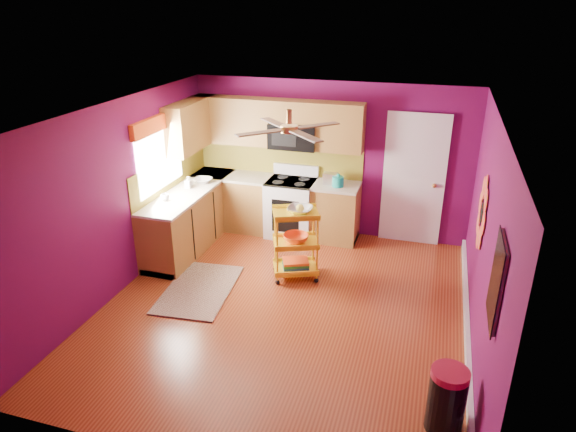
% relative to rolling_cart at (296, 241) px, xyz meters
% --- Properties ---
extents(ground, '(5.00, 5.00, 0.00)m').
position_rel_rolling_cart_xyz_m(ground, '(0.08, -0.81, -0.57)').
color(ground, maroon).
rests_on(ground, ground).
extents(room_envelope, '(4.54, 5.04, 2.52)m').
position_rel_rolling_cart_xyz_m(room_envelope, '(0.10, -0.81, 1.06)').
color(room_envelope, '#5C0A43').
rests_on(room_envelope, ground).
extents(lower_cabinets, '(2.81, 2.31, 0.94)m').
position_rel_rolling_cart_xyz_m(lower_cabinets, '(-1.27, 1.00, -0.13)').
color(lower_cabinets, brown).
rests_on(lower_cabinets, ground).
extents(electric_range, '(0.76, 0.66, 1.13)m').
position_rel_rolling_cart_xyz_m(electric_range, '(-0.47, 1.36, -0.08)').
color(electric_range, white).
rests_on(electric_range, ground).
extents(upper_cabinetry, '(2.80, 2.30, 1.26)m').
position_rel_rolling_cart_xyz_m(upper_cabinetry, '(-1.16, 1.36, 1.23)').
color(upper_cabinetry, brown).
rests_on(upper_cabinetry, ground).
extents(left_window, '(0.08, 1.35, 1.08)m').
position_rel_rolling_cart_xyz_m(left_window, '(-2.14, 0.24, 1.17)').
color(left_window, white).
rests_on(left_window, ground).
extents(panel_door, '(0.95, 0.11, 2.15)m').
position_rel_rolling_cart_xyz_m(panel_door, '(1.43, 1.65, 0.46)').
color(panel_door, white).
rests_on(panel_door, ground).
extents(right_wall_art, '(0.04, 2.74, 1.04)m').
position_rel_rolling_cart_xyz_m(right_wall_art, '(2.31, -1.15, 0.88)').
color(right_wall_art, black).
rests_on(right_wall_art, ground).
extents(ceiling_fan, '(1.01, 1.01, 0.26)m').
position_rel_rolling_cart_xyz_m(ceiling_fan, '(0.08, -0.61, 1.72)').
color(ceiling_fan, '#BF8C3F').
rests_on(ceiling_fan, ground).
extents(shag_rug, '(0.99, 1.48, 0.02)m').
position_rel_rolling_cart_xyz_m(shag_rug, '(-1.16, -0.73, -0.56)').
color(shag_rug, black).
rests_on(shag_rug, ground).
extents(rolling_cart, '(0.73, 0.64, 1.11)m').
position_rel_rolling_cart_xyz_m(rolling_cart, '(0.00, 0.00, 0.00)').
color(rolling_cart, yellow).
rests_on(rolling_cart, ground).
extents(trash_can, '(0.41, 0.42, 0.65)m').
position_rel_rolling_cart_xyz_m(trash_can, '(2.06, -2.30, -0.24)').
color(trash_can, black).
rests_on(trash_can, ground).
extents(teal_kettle, '(0.18, 0.18, 0.21)m').
position_rel_rolling_cart_xyz_m(teal_kettle, '(0.30, 1.31, 0.46)').
color(teal_kettle, '#139085').
rests_on(teal_kettle, lower_cabinets).
extents(toaster, '(0.22, 0.15, 0.18)m').
position_rel_rolling_cart_xyz_m(toaster, '(0.16, 1.39, 0.46)').
color(toaster, beige).
rests_on(toaster, lower_cabinets).
extents(soap_bottle_a, '(0.09, 0.09, 0.19)m').
position_rel_rolling_cart_xyz_m(soap_bottle_a, '(-1.90, 0.57, 0.47)').
color(soap_bottle_a, '#EA3F72').
rests_on(soap_bottle_a, lower_cabinets).
extents(soap_bottle_b, '(0.12, 0.12, 0.15)m').
position_rel_rolling_cart_xyz_m(soap_bottle_b, '(-1.94, 0.67, 0.45)').
color(soap_bottle_b, white).
rests_on(soap_bottle_b, lower_cabinets).
extents(counter_dish, '(0.28, 0.28, 0.07)m').
position_rel_rolling_cart_xyz_m(counter_dish, '(-1.80, 0.88, 0.41)').
color(counter_dish, white).
rests_on(counter_dish, lower_cabinets).
extents(counter_cup, '(0.12, 0.12, 0.10)m').
position_rel_rolling_cart_xyz_m(counter_cup, '(-1.99, 0.00, 0.42)').
color(counter_cup, white).
rests_on(counter_cup, lower_cabinets).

